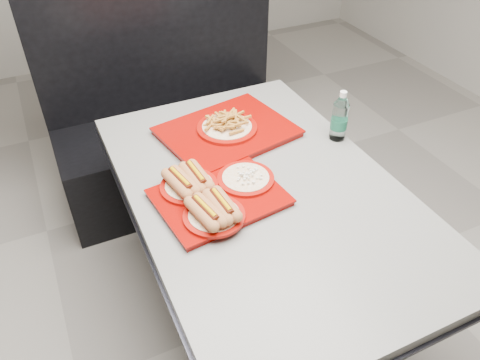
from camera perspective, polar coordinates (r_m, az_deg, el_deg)
name	(u,v)px	position (r m, az deg, el deg)	size (l,w,h in m)	color
ground	(259,314)	(2.20, 2.29, -16.06)	(6.00, 6.00, 0.00)	gray
diner_table	(263,221)	(1.76, 2.77, -5.00)	(0.92, 1.42, 0.75)	black
booth_bench	(173,122)	(2.68, -8.17, 6.96)	(1.30, 0.57, 1.35)	black
tray_near	(214,194)	(1.57, -3.19, -1.72)	(0.45, 0.38, 0.09)	#800703
tray_far	(227,129)	(1.90, -1.59, 6.22)	(0.56, 0.48, 0.10)	#800703
water_bottle	(340,119)	(1.89, 12.05, 7.33)	(0.07, 0.07, 0.21)	silver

